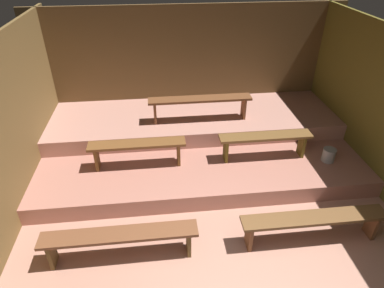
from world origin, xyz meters
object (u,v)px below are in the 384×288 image
Objects in this scene: bench_middle_center at (200,102)px; pail_lower at (329,155)px; bench_floor_right at (314,221)px; bench_lower_left at (137,148)px; bench_floor_left at (120,238)px; bench_lower_right at (265,140)px.

bench_middle_center is 2.52m from pail_lower.
bench_middle_center reaches higher than bench_floor_right.
bench_middle_center is at bearing 39.69° from bench_lower_left.
bench_middle_center is (1.40, 2.67, 0.60)m from bench_floor_left.
pail_lower is (3.32, -0.23, -0.25)m from bench_lower_left.
bench_lower_left is 1.58m from bench_middle_center.
bench_floor_left is at bearing -157.65° from pail_lower.
bench_lower_right is at bearing 97.02° from bench_floor_right.
bench_floor_right is at bearing -82.98° from bench_lower_right.
pail_lower is (0.90, 1.45, 0.04)m from bench_floor_right.
bench_lower_left is (0.21, 1.68, 0.29)m from bench_floor_left.
bench_middle_center is 8.26× the size of pail_lower.
bench_lower_right is at bearing 168.13° from pail_lower.
bench_lower_right is at bearing -44.20° from bench_middle_center.
bench_middle_center is at bearing 135.80° from bench_lower_right.
bench_lower_right is 0.82× the size of bench_middle_center.
bench_floor_left is 1.00× the size of bench_floor_right.
pail_lower is (3.53, 1.45, 0.04)m from bench_floor_left.
bench_middle_center reaches higher than bench_lower_left.
pail_lower reaches higher than bench_floor_left.
bench_lower_left is 2.21m from bench_lower_right.
bench_floor_right is 1.03× the size of bench_middle_center.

